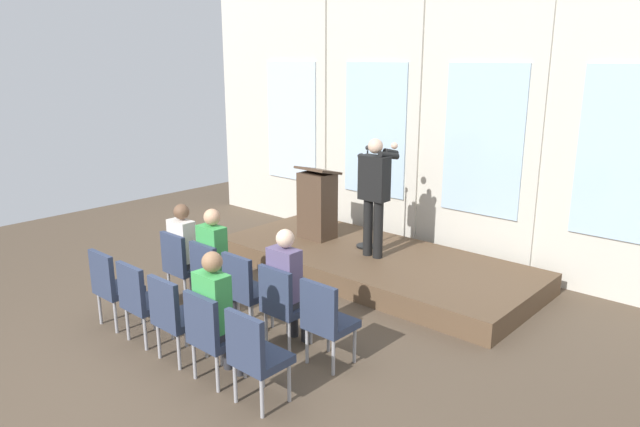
% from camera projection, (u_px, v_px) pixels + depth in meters
% --- Properties ---
extents(ground_plane, '(13.47, 13.47, 0.00)m').
position_uv_depth(ground_plane, '(144.00, 375.00, 5.87)').
color(ground_plane, brown).
extents(rear_partition, '(9.70, 0.14, 4.22)m').
position_uv_depth(rear_partition, '(430.00, 124.00, 9.03)').
color(rear_partition, beige).
rests_on(rear_partition, ground).
extents(stage_platform, '(4.72, 2.05, 0.30)m').
position_uv_depth(stage_platform, '(374.00, 264.00, 8.61)').
color(stage_platform, brown).
rests_on(stage_platform, ground).
extents(speaker, '(0.50, 0.69, 1.71)m').
position_uv_depth(speaker, '(375.00, 189.00, 8.23)').
color(speaker, black).
rests_on(speaker, stage_platform).
extents(mic_stand, '(0.28, 0.28, 1.56)m').
position_uv_depth(mic_stand, '(366.00, 226.00, 8.80)').
color(mic_stand, black).
rests_on(mic_stand, stage_platform).
extents(lectern, '(0.60, 0.48, 1.16)m').
position_uv_depth(lectern, '(317.00, 204.00, 9.21)').
color(lectern, '#4C3828').
rests_on(lectern, stage_platform).
extents(chair_r0_c0, '(0.46, 0.44, 0.94)m').
position_uv_depth(chair_r0_c0, '(182.00, 263.00, 7.52)').
color(chair_r0_c0, '#99999E').
rests_on(chair_r0_c0, ground).
extents(audience_r0_c0, '(0.36, 0.39, 1.30)m').
position_uv_depth(audience_r0_c0, '(186.00, 247.00, 7.53)').
color(audience_r0_c0, '#2D2D33').
rests_on(audience_r0_c0, ground).
extents(chair_r0_c1, '(0.46, 0.44, 0.94)m').
position_uv_depth(chair_r0_c1, '(212.00, 274.00, 7.12)').
color(chair_r0_c1, '#99999E').
rests_on(chair_r0_c1, ground).
extents(audience_r0_c1, '(0.36, 0.39, 1.35)m').
position_uv_depth(audience_r0_c1, '(216.00, 256.00, 7.12)').
color(audience_r0_c1, '#2D2D33').
rests_on(audience_r0_c1, ground).
extents(chair_r0_c2, '(0.46, 0.44, 0.94)m').
position_uv_depth(chair_r0_c2, '(245.00, 287.00, 6.72)').
color(chair_r0_c2, '#99999E').
rests_on(chair_r0_c2, ground).
extents(chair_r0_c3, '(0.46, 0.44, 0.94)m').
position_uv_depth(chair_r0_c3, '(283.00, 301.00, 6.32)').
color(chair_r0_c3, '#99999E').
rests_on(chair_r0_c3, ground).
extents(audience_r0_c3, '(0.36, 0.39, 1.34)m').
position_uv_depth(audience_r0_c3, '(288.00, 281.00, 6.33)').
color(audience_r0_c3, '#2D2D33').
rests_on(audience_r0_c3, ground).
extents(chair_r0_c4, '(0.46, 0.44, 0.94)m').
position_uv_depth(chair_r0_c4, '(326.00, 318.00, 5.92)').
color(chair_r0_c4, '#99999E').
rests_on(chair_r0_c4, ground).
extents(chair_r1_c0, '(0.46, 0.44, 0.94)m').
position_uv_depth(chair_r1_c0, '(112.00, 284.00, 6.82)').
color(chair_r1_c0, '#99999E').
rests_on(chair_r1_c0, ground).
extents(chair_r1_c1, '(0.46, 0.44, 0.94)m').
position_uv_depth(chair_r1_c1, '(141.00, 298.00, 6.42)').
color(chair_r1_c1, '#99999E').
rests_on(chair_r1_c1, ground).
extents(chair_r1_c2, '(0.46, 0.44, 0.94)m').
position_uv_depth(chair_r1_c2, '(174.00, 314.00, 6.02)').
color(chair_r1_c2, '#99999E').
rests_on(chair_r1_c2, ground).
extents(chair_r1_c3, '(0.46, 0.44, 0.94)m').
position_uv_depth(chair_r1_c3, '(212.00, 332.00, 5.63)').
color(chair_r1_c3, '#99999E').
rests_on(chair_r1_c3, ground).
extents(audience_r1_c3, '(0.36, 0.39, 1.34)m').
position_uv_depth(audience_r1_c3, '(217.00, 309.00, 5.63)').
color(audience_r1_c3, '#2D2D33').
rests_on(audience_r1_c3, ground).
extents(chair_r1_c4, '(0.46, 0.44, 0.94)m').
position_uv_depth(chair_r1_c4, '(255.00, 353.00, 5.23)').
color(chair_r1_c4, '#99999E').
rests_on(chair_r1_c4, ground).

